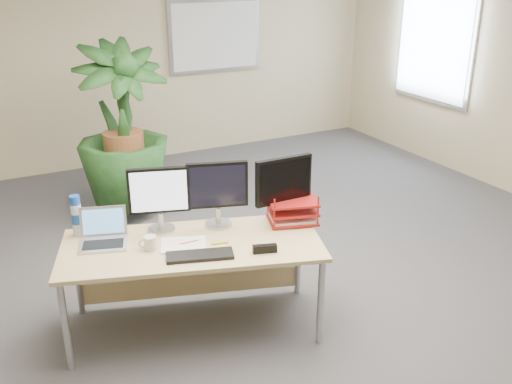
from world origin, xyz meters
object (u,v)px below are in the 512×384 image
floor_plant (124,147)px  monitor_right (217,190)px  laptop (103,234)px  desk (192,255)px  monitor_left (159,195)px

floor_plant → monitor_right: (0.15, -1.96, 0.21)m
monitor_right → laptop: (-0.81, 0.12, -0.22)m
desk → floor_plant: (0.09, 2.05, 0.21)m
floor_plant → monitor_left: size_ratio=3.16×
monitor_left → monitor_right: bearing=-15.6°
desk → monitor_left: 0.48m
monitor_right → monitor_left: bearing=164.4°
floor_plant → monitor_left: floor_plant is taller
monitor_left → monitor_right: 0.41m
desk → laptop: 0.63m
monitor_right → laptop: monitor_right is taller
desk → laptop: bearing=159.6°
desk → monitor_left: bearing=126.5°
desk → laptop: size_ratio=4.97×
monitor_left → laptop: bearing=178.9°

